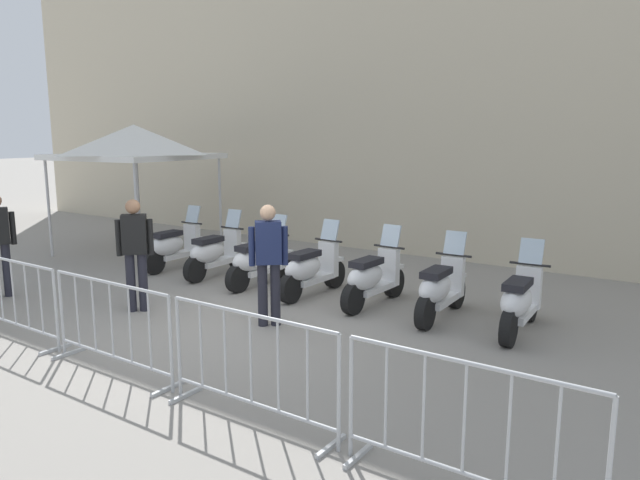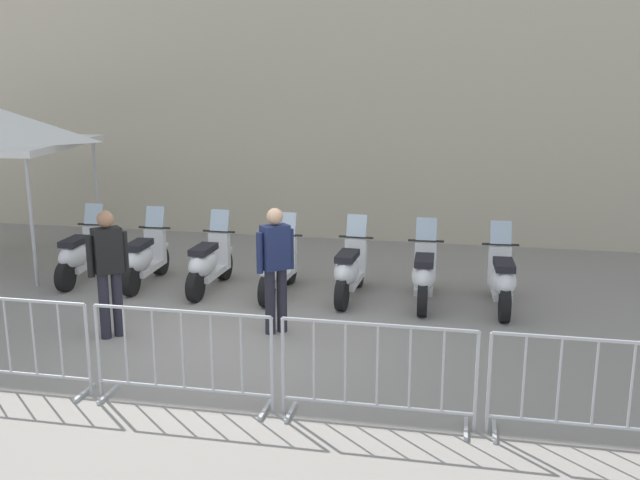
% 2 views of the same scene
% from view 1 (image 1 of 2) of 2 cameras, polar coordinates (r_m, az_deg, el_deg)
% --- Properties ---
extents(ground_plane, '(120.00, 120.00, 0.00)m').
position_cam_1_polar(ground_plane, '(8.56, -8.24, -8.17)').
color(ground_plane, gray).
extents(motorcycle_0, '(0.56, 1.73, 1.24)m').
position_cam_1_polar(motorcycle_0, '(12.18, -13.98, -0.66)').
color(motorcycle_0, black).
rests_on(motorcycle_0, ground).
extents(motorcycle_1, '(0.56, 1.73, 1.24)m').
position_cam_1_polar(motorcycle_1, '(11.35, -10.18, -1.30)').
color(motorcycle_1, black).
rests_on(motorcycle_1, ground).
extents(motorcycle_2, '(0.61, 1.72, 1.24)m').
position_cam_1_polar(motorcycle_2, '(10.54, -5.99, -2.07)').
color(motorcycle_2, black).
rests_on(motorcycle_2, ground).
extents(motorcycle_3, '(0.62, 1.72, 1.24)m').
position_cam_1_polar(motorcycle_3, '(9.84, -0.93, -2.89)').
color(motorcycle_3, black).
rests_on(motorcycle_3, ground).
extents(motorcycle_4, '(0.62, 1.72, 1.24)m').
position_cam_1_polar(motorcycle_4, '(9.29, 5.07, -3.72)').
color(motorcycle_4, black).
rests_on(motorcycle_4, ground).
extents(motorcycle_5, '(0.56, 1.73, 1.24)m').
position_cam_1_polar(motorcycle_5, '(8.78, 11.57, -4.72)').
color(motorcycle_5, black).
rests_on(motorcycle_5, ground).
extents(motorcycle_6, '(0.56, 1.72, 1.24)m').
position_cam_1_polar(motorcycle_6, '(8.40, 18.80, -5.73)').
color(motorcycle_6, black).
rests_on(motorcycle_6, ground).
extents(barrier_segment_1, '(1.98, 0.63, 1.07)m').
position_cam_1_polar(barrier_segment_1, '(8.83, -27.57, -5.13)').
color(barrier_segment_1, '#B2B5B7').
rests_on(barrier_segment_1, ground).
extents(barrier_segment_2, '(1.98, 0.63, 1.07)m').
position_cam_1_polar(barrier_segment_2, '(7.12, -19.55, -8.04)').
color(barrier_segment_2, '#B2B5B7').
rests_on(barrier_segment_2, ground).
extents(barrier_segment_3, '(1.98, 0.63, 1.07)m').
position_cam_1_polar(barrier_segment_3, '(5.66, -6.72, -12.27)').
color(barrier_segment_3, '#B2B5B7').
rests_on(barrier_segment_3, ground).
extents(barrier_segment_4, '(1.98, 0.63, 1.07)m').
position_cam_1_polar(barrier_segment_4, '(4.68, 13.79, -17.50)').
color(barrier_segment_4, '#B2B5B7').
rests_on(barrier_segment_4, ground).
extents(officer_near_row_end, '(0.45, 0.40, 1.73)m').
position_cam_1_polar(officer_near_row_end, '(9.33, -17.51, -0.79)').
color(officer_near_row_end, '#23232D').
rests_on(officer_near_row_end, ground).
extents(officer_mid_plaza, '(0.46, 0.39, 1.73)m').
position_cam_1_polar(officer_mid_plaza, '(8.25, -5.02, -1.74)').
color(officer_mid_plaza, '#23232D').
rests_on(officer_mid_plaza, ground).
extents(canopy_tent, '(2.96, 2.96, 2.91)m').
position_cam_1_polar(canopy_tent, '(14.06, -17.57, 9.04)').
color(canopy_tent, silver).
rests_on(canopy_tent, ground).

